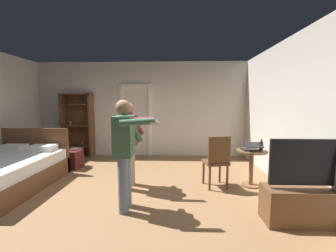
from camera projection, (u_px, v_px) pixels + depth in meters
name	position (u px, v px, depth m)	size (l,w,h in m)	color
ground_plane	(116.00, 195.00, 3.80)	(6.77, 6.77, 0.00)	olive
wall_back	(142.00, 109.00, 6.54)	(6.39, 0.12, 2.78)	beige
wall_right	(306.00, 115.00, 3.53)	(0.12, 5.93, 2.78)	beige
doorway_frame	(136.00, 115.00, 6.48)	(0.93, 0.08, 2.13)	white
bed	(5.00, 172.00, 4.05)	(1.49, 2.10, 1.02)	brown
bookshelf	(78.00, 123.00, 6.42)	(0.88, 0.32, 1.85)	brown
tv_flatscreen	(307.00, 199.00, 2.89)	(1.12, 0.40, 1.13)	brown
side_table	(251.00, 162.00, 4.16)	(0.57, 0.57, 0.70)	brown
laptop	(251.00, 148.00, 4.08)	(0.35, 0.36, 0.16)	black
bottle_on_table	(261.00, 146.00, 4.04)	(0.06, 0.06, 0.22)	#272C32
wooden_chair	(217.00, 159.00, 4.05)	(0.50, 0.50, 0.99)	brown
person_blue_shirt	(125.00, 148.00, 3.19)	(0.67, 0.53, 1.64)	slate
person_striped_shirt	(130.00, 139.00, 4.05)	(0.69, 0.61, 1.59)	tan
suitcase_dark	(70.00, 157.00, 5.50)	(0.61, 0.29, 0.45)	black
suitcase_small	(71.00, 160.00, 5.30)	(0.48, 0.36, 0.44)	#4C1919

